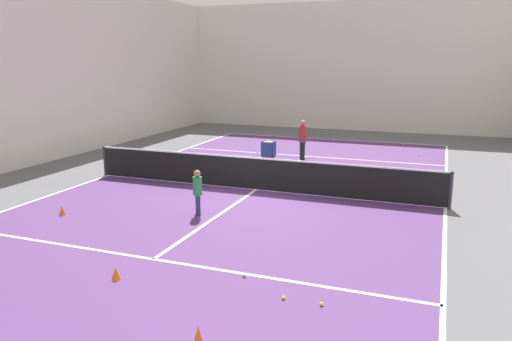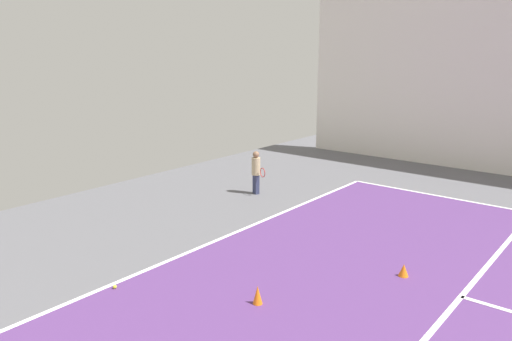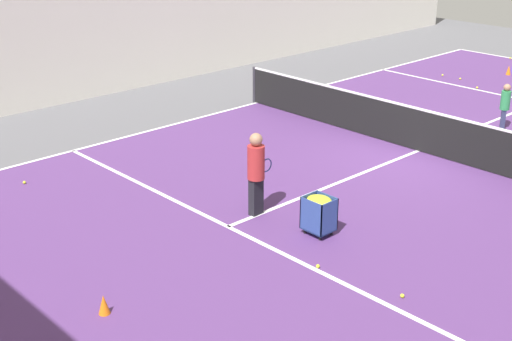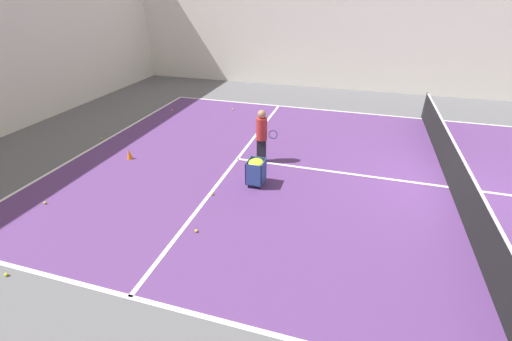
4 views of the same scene
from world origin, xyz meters
The scene contains 18 objects.
ground_plane centered at (0.00, 0.00, 0.00)m, with size 34.52×34.52×0.00m, color #5B5B60.
court_playing_area centered at (0.00, 0.00, 0.00)m, with size 11.72×22.70×0.00m.
line_baseline_far centered at (0.00, 11.35, 0.01)m, with size 11.72×0.10×0.00m, color white.
line_sideline_right centered at (5.86, 0.00, 0.01)m, with size 0.10×22.70×0.00m, color white.
line_service_far centered at (0.00, 6.24, 0.01)m, with size 11.72×0.10×0.00m, color white.
line_centre_service centered at (0.00, 0.00, 0.01)m, with size 0.10×12.49×0.00m, color white.
hall_enclosure_right centered at (9.84, 0.00, 3.77)m, with size 0.15×30.82×7.54m.
tennis_net centered at (0.00, 0.00, 0.57)m, with size 12.02×0.10×1.09m.
coach_at_net centered at (0.06, 5.45, 0.98)m, with size 0.35×0.67×1.70m.
ball_cart centered at (-1.39, 5.20, 0.53)m, with size 0.54×0.46×0.77m.
training_cone_0 centered at (-0.98, 9.59, 0.16)m, with size 0.18×0.18×0.32m, color orange.
tennis_ball_1 centered at (-3.82, 5.90, 0.04)m, with size 0.07×0.07×0.07m, color yellow.
tennis_ball_2 centered at (-3.88, 10.12, 0.04)m, with size 0.07×0.07×0.07m, color yellow.
tennis_ball_4 centered at (4.68, 8.11, 0.04)m, with size 0.07×0.07×0.07m, color yellow.
tennis_ball_5 centered at (3.82, 10.71, 0.04)m, with size 0.07×0.07×0.07m, color yellow.
tennis_ball_7 centered at (0.12, 11.56, 0.04)m, with size 0.07×0.07×0.07m, color yellow.
tennis_ball_8 centered at (-6.09, 8.83, 0.04)m, with size 0.07×0.07×0.07m, color yellow.
tennis_ball_10 centered at (-2.26, 6.17, 0.04)m, with size 0.07×0.07×0.07m, color yellow.
Camera 4 is at (-9.37, 2.83, 4.92)m, focal length 24.00 mm.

